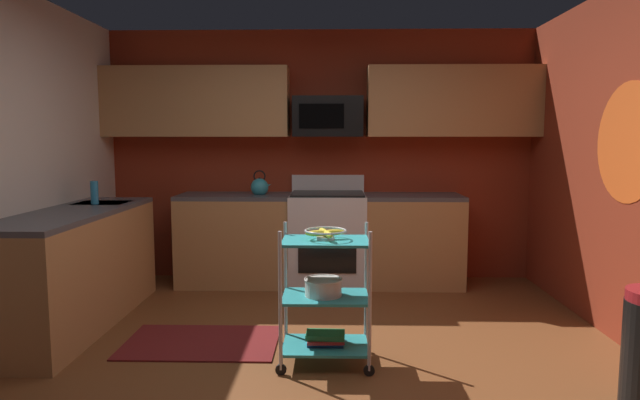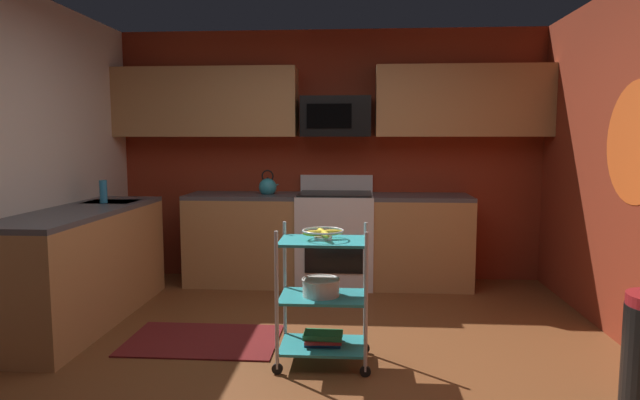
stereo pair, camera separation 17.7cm
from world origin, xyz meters
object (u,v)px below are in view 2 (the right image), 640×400
at_px(mixing_bowl_large, 321,287).
at_px(kettle, 268,187).
at_px(rolling_cart, 323,296).
at_px(dish_soap_bottle, 103,192).
at_px(microwave, 336,117).
at_px(fruit_bowl, 323,233).
at_px(book_stack, 323,338).
at_px(oven_range, 335,238).

relative_size(mixing_bowl_large, kettle, 0.95).
bearing_deg(rolling_cart, dish_soap_bottle, 150.50).
bearing_deg(kettle, microwave, 8.99).
bearing_deg(rolling_cart, kettle, 109.10).
height_order(rolling_cart, fruit_bowl, rolling_cart).
distance_m(rolling_cart, dish_soap_bottle, 2.36).
relative_size(rolling_cart, book_stack, 3.54).
xyz_separation_m(microwave, book_stack, (0.01, -2.11, -1.53)).
xyz_separation_m(rolling_cart, dish_soap_bottle, (-2.00, 1.13, 0.57)).
height_order(microwave, kettle, microwave).
relative_size(microwave, kettle, 2.65).
xyz_separation_m(oven_range, book_stack, (0.01, -2.01, -0.31)).
xyz_separation_m(oven_range, mixing_bowl_large, (-0.01, -2.01, 0.04)).
height_order(mixing_bowl_large, kettle, kettle).
height_order(book_stack, kettle, kettle).
relative_size(oven_range, dish_soap_bottle, 5.50).
distance_m(oven_range, book_stack, 2.03).
relative_size(fruit_bowl, dish_soap_bottle, 1.36).
height_order(rolling_cart, mixing_bowl_large, rolling_cart).
height_order(mixing_bowl_large, dish_soap_bottle, dish_soap_bottle).
xyz_separation_m(oven_range, fruit_bowl, (0.01, -2.01, 0.40)).
distance_m(microwave, dish_soap_bottle, 2.32).
relative_size(oven_range, kettle, 4.17).
bearing_deg(rolling_cart, book_stack, 180.00).
height_order(microwave, fruit_bowl, microwave).
xyz_separation_m(oven_range, rolling_cart, (0.01, -2.01, -0.02)).
bearing_deg(kettle, mixing_bowl_large, -71.26).
bearing_deg(kettle, book_stack, -70.90).
height_order(microwave, dish_soap_bottle, microwave).
height_order(kettle, dish_soap_bottle, kettle).
height_order(microwave, mixing_bowl_large, microwave).
bearing_deg(book_stack, rolling_cart, 0.00).
relative_size(oven_range, book_stack, 4.25).
bearing_deg(fruit_bowl, kettle, 109.10).
bearing_deg(dish_soap_bottle, rolling_cart, -29.50).
bearing_deg(book_stack, mixing_bowl_large, -180.00).
height_order(oven_range, dish_soap_bottle, dish_soap_bottle).
bearing_deg(mixing_bowl_large, kettle, 108.74).
distance_m(mixing_bowl_large, kettle, 2.17).
xyz_separation_m(microwave, kettle, (-0.69, -0.11, -0.70)).
xyz_separation_m(mixing_bowl_large, dish_soap_bottle, (-1.98, 1.13, 0.50)).
xyz_separation_m(fruit_bowl, kettle, (-0.69, 2.00, 0.12)).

